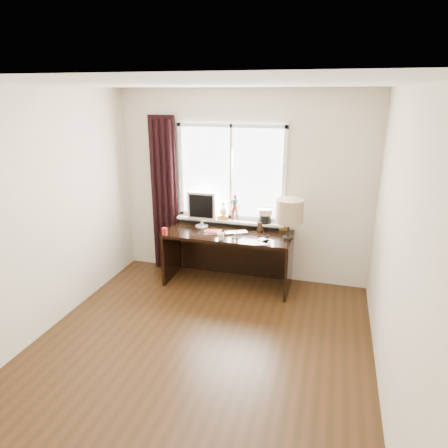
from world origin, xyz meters
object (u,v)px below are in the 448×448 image
(table_lamp, at_px, (289,212))
(monitor, at_px, (202,207))
(laptop, at_px, (236,232))
(desk, at_px, (230,247))
(red_cup, at_px, (165,231))
(mug, at_px, (221,236))

(table_lamp, bearing_deg, monitor, 172.32)
(laptop, height_order, table_lamp, table_lamp)
(laptop, height_order, desk, laptop)
(laptop, bearing_deg, red_cup, 171.72)
(desk, height_order, table_lamp, table_lamp)
(mug, distance_m, red_cup, 0.76)
(laptop, distance_m, table_lamp, 0.78)
(laptop, height_order, monitor, monitor)
(desk, distance_m, monitor, 0.67)
(laptop, bearing_deg, table_lamp, -29.36)
(laptop, height_order, red_cup, red_cup)
(laptop, distance_m, mug, 0.32)
(red_cup, distance_m, table_lamp, 1.64)
(table_lamp, bearing_deg, mug, -162.25)
(laptop, relative_size, table_lamp, 0.58)
(mug, distance_m, desk, 0.47)
(monitor, bearing_deg, mug, -47.00)
(red_cup, height_order, table_lamp, table_lamp)
(table_lamp, bearing_deg, laptop, 178.14)
(laptop, relative_size, desk, 0.18)
(red_cup, xyz_separation_m, table_lamp, (1.59, 0.29, 0.32))
(mug, relative_size, monitor, 0.20)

